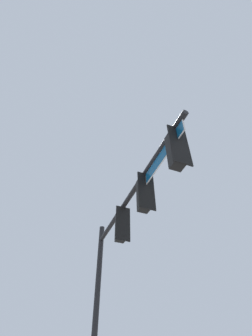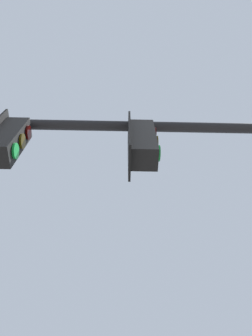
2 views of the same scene
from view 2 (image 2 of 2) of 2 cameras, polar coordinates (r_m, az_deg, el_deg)
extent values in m
cylinder|color=black|center=(5.35, -8.72, 7.35)|extent=(6.78, 1.84, 0.16)
cube|color=black|center=(4.68, 0.58, 4.37)|extent=(0.16, 0.51, 1.30)
cube|color=black|center=(4.68, 2.91, 4.33)|extent=(0.43, 0.40, 1.10)
cylinder|color=black|center=(5.25, 2.61, 7.00)|extent=(0.04, 0.04, 0.12)
cylinder|color=#340503|center=(5.00, 5.04, 5.79)|extent=(0.08, 0.22, 0.22)
cylinder|color=#392D05|center=(4.70, 5.35, 4.27)|extent=(0.08, 0.22, 0.22)
cylinder|color=green|center=(4.40, 5.70, 2.54)|extent=(0.08, 0.22, 0.22)
cube|color=black|center=(4.96, -19.80, 4.46)|extent=(0.43, 0.40, 1.10)
cylinder|color=black|center=(5.49, -17.89, 7.02)|extent=(0.04, 0.04, 0.12)
cylinder|color=#340503|center=(5.18, -16.61, 5.94)|extent=(0.08, 0.22, 0.22)
cylinder|color=#392D05|center=(4.89, -17.59, 4.48)|extent=(0.08, 0.22, 0.22)
cylinder|color=green|center=(4.61, -18.68, 2.83)|extent=(0.08, 0.22, 0.22)
camera|label=1|loc=(8.54, -76.95, -29.13)|focal=28.00mm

